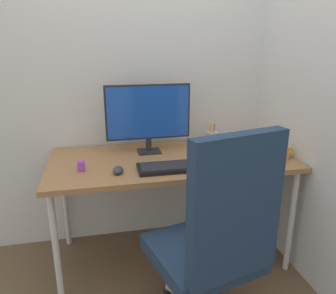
{
  "coord_description": "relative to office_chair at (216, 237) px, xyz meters",
  "views": [
    {
      "loc": [
        -0.46,
        -2.02,
        1.49
      ],
      "look_at": [
        -0.04,
        -0.07,
        0.86
      ],
      "focal_mm": 35.3,
      "sensor_mm": 36.0,
      "label": 1
    }
  ],
  "objects": [
    {
      "name": "notebook",
      "position": [
        0.46,
        0.66,
        0.17
      ],
      "size": [
        0.13,
        0.16,
        0.02
      ],
      "primitive_type": "cube",
      "rotation": [
        0.0,
        0.0,
        -0.04
      ],
      "color": "beige",
      "rests_on": "desk"
    },
    {
      "name": "coffee_mug",
      "position": [
        0.65,
        0.55,
        0.21
      ],
      "size": [
        0.12,
        0.09,
        0.09
      ],
      "color": "orange",
      "rests_on": "desk"
    },
    {
      "name": "mouse",
      "position": [
        -0.42,
        0.52,
        0.18
      ],
      "size": [
        0.08,
        0.1,
        0.04
      ],
      "primitive_type": "ellipsoid",
      "rotation": [
        0.0,
        0.0,
        -0.18
      ],
      "color": "#333338",
      "rests_on": "desk"
    },
    {
      "name": "wall_side_right",
      "position": [
        0.77,
        0.46,
        0.81
      ],
      "size": [
        0.04,
        2.5,
        2.8
      ],
      "primitive_type": "cube",
      "color": "silver",
      "rests_on": "ground_plane"
    },
    {
      "name": "wall_back",
      "position": [
        -0.06,
        1.12,
        0.81
      ],
      "size": [
        3.35,
        0.04,
        2.8
      ],
      "primitive_type": "cube",
      "color": "silver",
      "rests_on": "ground_plane"
    },
    {
      "name": "ground_plane",
      "position": [
        -0.06,
        0.72,
        -0.59
      ],
      "size": [
        8.0,
        8.0,
        0.0
      ],
      "primitive_type": "plane",
      "color": "brown"
    },
    {
      "name": "monitor",
      "position": [
        -0.18,
        0.87,
        0.43
      ],
      "size": [
        0.58,
        0.12,
        0.47
      ],
      "color": "black",
      "rests_on": "desk"
    },
    {
      "name": "desk",
      "position": [
        -0.06,
        0.72,
        0.11
      ],
      "size": [
        1.59,
        0.74,
        0.76
      ],
      "color": "#996B42",
      "rests_on": "ground_plane"
    },
    {
      "name": "desk_clamp_accessory",
      "position": [
        -0.63,
        0.6,
        0.19
      ],
      "size": [
        0.04,
        0.04,
        0.06
      ],
      "primitive_type": "cube",
      "color": "purple",
      "rests_on": "desk"
    },
    {
      "name": "keyboard",
      "position": [
        -0.1,
        0.51,
        0.18
      ],
      "size": [
        0.42,
        0.18,
        0.03
      ],
      "color": "black",
      "rests_on": "desk"
    },
    {
      "name": "office_chair",
      "position": [
        0.0,
        0.0,
        0.0
      ],
      "size": [
        0.61,
        0.64,
        1.15
      ],
      "color": "black",
      "rests_on": "ground_plane"
    },
    {
      "name": "pen_holder",
      "position": [
        0.32,
        0.97,
        0.21
      ],
      "size": [
        0.09,
        0.09,
        0.16
      ],
      "color": "#B2B5BA",
      "rests_on": "desk"
    }
  ]
}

